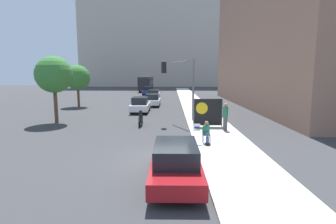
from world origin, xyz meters
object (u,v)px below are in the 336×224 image
object	(u,v)px
city_bus_on_road	(146,83)
pedestrian_behind	(205,114)
protest_banner	(208,112)
car_on_road_distant	(153,94)
car_on_road_midblock	(152,100)
street_tree_midblock	(78,78)
car_on_road_far_lane	(148,91)
seated_protester	(206,132)
traffic_light_pole	(182,79)
motorcycle_on_road	(141,119)
street_tree_near_curb	(54,75)
car_on_road_nearest	(140,105)
jogger_on_sidewalk	(225,116)
parked_car_curbside	(176,161)

from	to	relation	value
city_bus_on_road	pedestrian_behind	bearing A→B (deg)	-78.72
protest_banner	car_on_road_distant	world-z (taller)	protest_banner
car_on_road_midblock	street_tree_midblock	world-z (taller)	street_tree_midblock
car_on_road_distant	car_on_road_far_lane	size ratio (longest dim) A/B	1.04
seated_protester	traffic_light_pole	distance (m)	7.58
street_tree_midblock	motorcycle_on_road	bearing A→B (deg)	-52.88
motorcycle_on_road	street_tree_near_curb	size ratio (longest dim) A/B	0.41
car_on_road_midblock	car_on_road_nearest	bearing A→B (deg)	-98.96
car_on_road_midblock	pedestrian_behind	bearing A→B (deg)	-69.88
pedestrian_behind	street_tree_near_curb	size ratio (longest dim) A/B	0.32
car_on_road_midblock	jogger_on_sidewalk	bearing A→B (deg)	-67.89
car_on_road_nearest	motorcycle_on_road	bearing A→B (deg)	-83.12
parked_car_curbside	street_tree_midblock	xyz separation A→B (m)	(-11.14, 21.61, 2.71)
seated_protester	motorcycle_on_road	world-z (taller)	seated_protester
car_on_road_nearest	car_on_road_far_lane	world-z (taller)	car_on_road_far_lane
seated_protester	motorcycle_on_road	xyz separation A→B (m)	(-4.15, 5.46, -0.25)
street_tree_midblock	city_bus_on_road	bearing A→B (deg)	79.89
traffic_light_pole	city_bus_on_road	xyz separation A→B (m)	(-6.59, 39.09, -1.60)
traffic_light_pole	car_on_road_distant	xyz separation A→B (m)	(-3.68, 20.83, -2.76)
traffic_light_pole	motorcycle_on_road	xyz separation A→B (m)	(-3.09, -1.56, -2.93)
jogger_on_sidewalk	motorcycle_on_road	distance (m)	6.23
car_on_road_midblock	city_bus_on_road	world-z (taller)	city_bus_on_road
seated_protester	street_tree_midblock	bearing A→B (deg)	132.26
street_tree_near_curb	street_tree_midblock	bearing A→B (deg)	100.29
pedestrian_behind	car_on_road_nearest	world-z (taller)	pedestrian_behind
protest_banner	street_tree_near_curb	world-z (taller)	street_tree_near_curb
seated_protester	car_on_road_nearest	xyz separation A→B (m)	(-5.01, 12.55, -0.01)
traffic_light_pole	street_tree_midblock	distance (m)	15.42
car_on_road_nearest	car_on_road_distant	bearing A→B (deg)	88.98
car_on_road_midblock	street_tree_midblock	distance (m)	9.14
seated_protester	protest_banner	world-z (taller)	protest_banner
seated_protester	street_tree_midblock	distance (m)	21.44
car_on_road_midblock	car_on_road_far_lane	size ratio (longest dim) A/B	0.98
car_on_road_nearest	car_on_road_midblock	bearing A→B (deg)	81.04
seated_protester	street_tree_midblock	world-z (taller)	street_tree_midblock
car_on_road_midblock	city_bus_on_road	size ratio (longest dim) A/B	0.40
jogger_on_sidewalk	street_tree_near_curb	bearing A→B (deg)	-53.52
traffic_light_pole	car_on_road_far_lane	world-z (taller)	traffic_light_pole
jogger_on_sidewalk	car_on_road_distant	distance (m)	25.27
car_on_road_far_lane	city_bus_on_road	bearing A→B (deg)	97.20
jogger_on_sidewalk	city_bus_on_road	bearing A→B (deg)	-117.05
pedestrian_behind	car_on_road_far_lane	world-z (taller)	pedestrian_behind
car_on_road_midblock	protest_banner	bearing A→B (deg)	-69.99
seated_protester	street_tree_near_curb	distance (m)	13.15
traffic_light_pole	car_on_road_nearest	size ratio (longest dim) A/B	1.16
protest_banner	motorcycle_on_road	size ratio (longest dim) A/B	0.96
car_on_road_nearest	car_on_road_midblock	xyz separation A→B (m)	(0.84, 5.33, -0.03)
car_on_road_distant	parked_car_curbside	bearing A→B (deg)	-84.68
protest_banner	parked_car_curbside	xyz separation A→B (m)	(-2.40, -9.19, -0.47)
parked_car_curbside	street_tree_near_curb	xyz separation A→B (m)	(-9.26, 11.25, 3.06)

